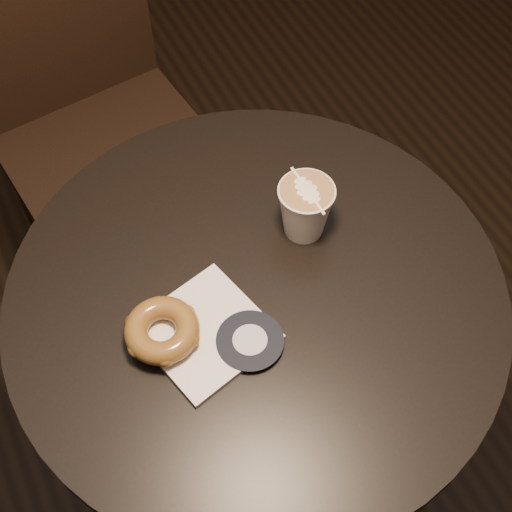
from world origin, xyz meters
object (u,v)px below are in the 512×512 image
(pastry_bag, at_px, (206,332))
(latte_cup, at_px, (305,210))
(cafe_table, at_px, (256,354))
(doughnut, at_px, (162,330))
(chair, at_px, (81,89))

(pastry_bag, xyz_separation_m, latte_cup, (0.20, 0.09, 0.04))
(cafe_table, relative_size, doughnut, 7.56)
(pastry_bag, height_order, latte_cup, latte_cup)
(doughnut, bearing_deg, cafe_table, 4.74)
(cafe_table, bearing_deg, pastry_bag, -161.85)
(chair, height_order, latte_cup, chair)
(cafe_table, relative_size, latte_cup, 8.30)
(cafe_table, xyz_separation_m, doughnut, (-0.14, -0.01, 0.22))
(cafe_table, distance_m, latte_cup, 0.28)
(chair, bearing_deg, latte_cup, -81.44)
(cafe_table, xyz_separation_m, pastry_bag, (-0.09, -0.03, 0.20))
(cafe_table, bearing_deg, chair, 94.79)
(chair, height_order, pastry_bag, chair)
(cafe_table, bearing_deg, doughnut, -175.26)
(cafe_table, height_order, latte_cup, latte_cup)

